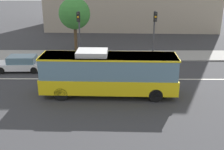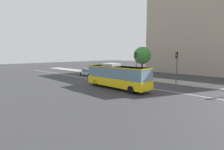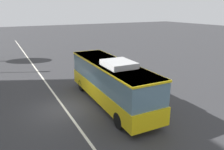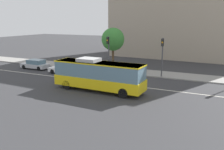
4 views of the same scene
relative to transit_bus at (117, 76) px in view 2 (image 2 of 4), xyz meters
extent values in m
plane|color=#333335|center=(0.71, 3.31, -1.81)|extent=(160.00, 160.00, 0.00)
cube|color=gray|center=(0.71, 10.61, -1.74)|extent=(80.00, 3.97, 0.14)
cube|color=silver|center=(0.71, 3.31, -1.80)|extent=(76.00, 0.16, 0.01)
cube|color=yellow|center=(0.02, 0.00, -0.83)|extent=(10.07, 2.79, 1.10)
cube|color=slate|center=(0.02, 0.00, 0.50)|extent=(9.87, 2.71, 1.58)
cube|color=yellow|center=(0.02, 0.00, 1.23)|extent=(9.97, 2.76, 0.12)
cube|color=#B2B2B2|center=(-1.18, 0.03, 1.47)|extent=(2.25, 1.86, 0.36)
cylinder|color=black|center=(3.45, 1.00, -1.31)|extent=(1.01, 0.33, 1.00)
cylinder|color=black|center=(3.39, -1.20, -1.31)|extent=(1.01, 0.33, 1.00)
cylinder|color=black|center=(-3.34, 1.20, -1.31)|extent=(1.01, 0.33, 1.00)
cylinder|color=black|center=(-3.41, -1.00, -1.31)|extent=(1.01, 0.33, 1.00)
cube|color=white|center=(-8.49, 5.47, -1.29)|extent=(4.55, 1.92, 0.60)
cube|color=slate|center=(-8.24, 5.48, -0.67)|extent=(2.56, 1.72, 0.64)
cylinder|color=black|center=(-9.97, 4.63, -1.49)|extent=(0.65, 0.24, 0.64)
cylinder|color=black|center=(-10.02, 6.23, -1.49)|extent=(0.65, 0.24, 0.64)
cylinder|color=black|center=(-6.97, 4.71, -1.49)|extent=(0.65, 0.24, 0.64)
cylinder|color=black|center=(-7.02, 6.31, -1.49)|extent=(0.65, 0.24, 0.64)
cube|color=#B7BABF|center=(-14.68, 6.26, -1.29)|extent=(4.51, 1.83, 0.60)
cube|color=slate|center=(-14.43, 6.26, -0.67)|extent=(2.53, 1.68, 0.64)
cylinder|color=black|center=(-16.18, 5.47, -1.49)|extent=(0.64, 0.22, 0.64)
cylinder|color=black|center=(-16.17, 7.07, -1.49)|extent=(0.64, 0.22, 0.64)
cylinder|color=black|center=(-13.18, 5.45, -1.49)|extent=(0.64, 0.22, 0.64)
cylinder|color=black|center=(-13.17, 7.05, -1.49)|extent=(0.64, 0.22, 0.64)
cylinder|color=#47474C|center=(4.53, 9.02, 0.79)|extent=(0.16, 0.16, 5.20)
cube|color=black|center=(4.56, 8.74, 2.84)|extent=(0.34, 0.31, 0.96)
sphere|color=#2D2D2D|center=(4.57, 8.59, 3.16)|extent=(0.22, 0.22, 0.22)
sphere|color=#F9A514|center=(4.57, 8.59, 2.84)|extent=(0.22, 0.22, 0.22)
sphere|color=#2D2D2D|center=(4.57, 8.59, 2.52)|extent=(0.22, 0.22, 0.22)
cylinder|color=#47474C|center=(-3.16, 8.88, 0.79)|extent=(0.16, 0.16, 5.20)
cube|color=black|center=(-3.18, 8.60, 2.84)|extent=(0.34, 0.30, 0.96)
sphere|color=#2D2D2D|center=(-3.19, 8.45, 3.16)|extent=(0.22, 0.22, 0.22)
sphere|color=#F9A514|center=(-3.19, 8.45, 2.84)|extent=(0.22, 0.22, 0.22)
sphere|color=#2D2D2D|center=(-3.19, 8.45, 2.52)|extent=(0.22, 0.22, 0.22)
cylinder|color=#4C3823|center=(-4.07, 12.18, -0.21)|extent=(0.36, 0.36, 3.19)
sphere|color=#387F33|center=(-4.07, 12.18, 2.72)|extent=(3.56, 3.56, 3.56)
cube|color=tan|center=(3.37, 31.06, 8.39)|extent=(28.21, 16.55, 20.40)
camera|label=1|loc=(0.41, -18.84, 6.68)|focal=43.44mm
camera|label=2|loc=(15.48, -17.10, 2.94)|focal=26.92mm
camera|label=3|loc=(-13.05, 6.86, 4.94)|focal=34.60mm
camera|label=4|loc=(12.16, -22.08, 5.64)|focal=38.99mm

